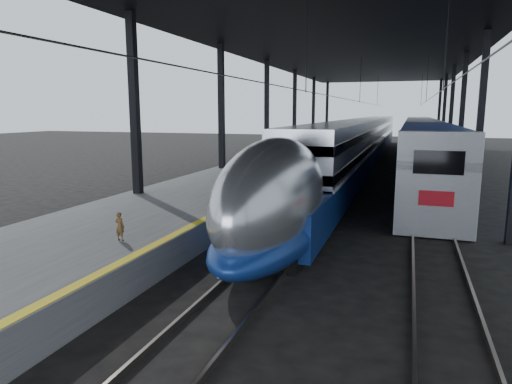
% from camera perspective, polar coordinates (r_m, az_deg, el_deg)
% --- Properties ---
extents(ground, '(160.00, 160.00, 0.00)m').
position_cam_1_polar(ground, '(14.99, -5.93, -8.35)').
color(ground, black).
rests_on(ground, ground).
extents(platform, '(6.00, 80.00, 1.00)m').
position_cam_1_polar(platform, '(34.52, 2.51, 2.99)').
color(platform, '#4C4C4F').
rests_on(platform, ground).
extents(yellow_strip, '(0.30, 80.00, 0.01)m').
position_cam_1_polar(yellow_strip, '(33.80, 7.09, 3.64)').
color(yellow_strip, yellow).
rests_on(yellow_strip, platform).
extents(rails, '(6.52, 80.00, 0.16)m').
position_cam_1_polar(rails, '(33.29, 15.86, 1.63)').
color(rails, slate).
rests_on(rails, ground).
extents(canopy, '(18.00, 75.00, 9.47)m').
position_cam_1_polar(canopy, '(33.47, 11.98, 17.36)').
color(canopy, black).
rests_on(canopy, ground).
extents(tgv_train, '(2.83, 65.20, 4.06)m').
position_cam_1_polar(tgv_train, '(41.37, 13.08, 5.85)').
color(tgv_train, '#B3B5BA').
rests_on(tgv_train, ground).
extents(second_train, '(2.90, 56.05, 3.99)m').
position_cam_1_polar(second_train, '(45.02, 19.95, 5.99)').
color(second_train, navy).
rests_on(second_train, ground).
extents(child, '(0.33, 0.24, 0.84)m').
position_cam_1_polar(child, '(13.86, -16.66, -4.14)').
color(child, '#51381B').
rests_on(child, platform).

